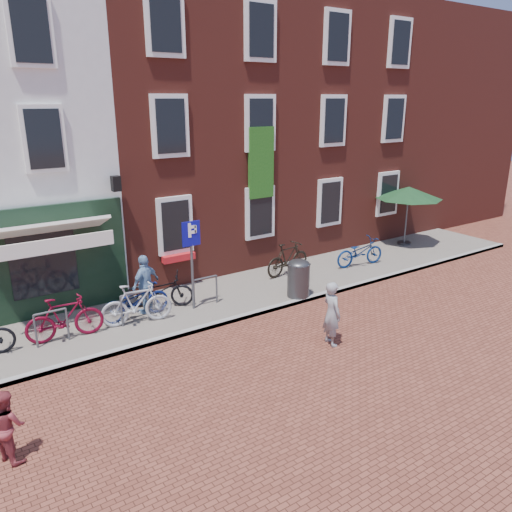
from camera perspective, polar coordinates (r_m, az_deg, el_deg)
ground at (r=12.69m, az=-5.13°, el=-8.32°), size 80.00×80.00×0.00m
sidewalk at (r=14.31m, az=-4.56°, el=-4.98°), size 24.00×3.00×0.10m
building_brick_mid at (r=18.60m, az=-10.87°, el=15.67°), size 6.00×8.00×10.00m
building_brick_right at (r=21.71m, az=4.40°, el=16.16°), size 6.00×8.00×10.00m
filler_right at (r=26.24m, az=15.98°, el=14.72°), size 7.00×8.00×9.00m
litter_bin at (r=14.22m, az=4.89°, el=-2.31°), size 0.64×0.64×1.17m
parking_sign at (r=13.09m, az=-7.38°, el=0.72°), size 0.50×0.07×2.43m
parasol at (r=19.83m, az=17.09°, el=7.19°), size 2.53×2.53×2.35m
woman at (r=11.74m, az=8.65°, el=-6.53°), size 0.44×0.61×1.55m
boy at (r=9.18m, az=-26.57°, el=-16.95°), size 0.67×0.73×1.22m
cafe_person at (r=13.37m, az=-12.51°, el=-3.14°), size 1.01×0.75×1.59m
bicycle_1 at (r=12.55m, az=-21.05°, el=-6.65°), size 1.81×0.68×1.06m
bicycle_2 at (r=13.19m, az=-13.66°, el=-5.00°), size 1.86×0.74×0.96m
bicycle_3 at (r=12.85m, az=-13.50°, el=-5.35°), size 1.83×0.83×1.06m
bicycle_4 at (r=13.77m, az=-10.98°, el=-3.83°), size 1.90×1.45×0.96m
bicycle_5 at (r=15.98m, az=3.67°, el=-0.29°), size 1.82×0.71×1.06m
bicycle_6 at (r=17.17m, az=11.79°, el=0.46°), size 1.89×0.88×0.96m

